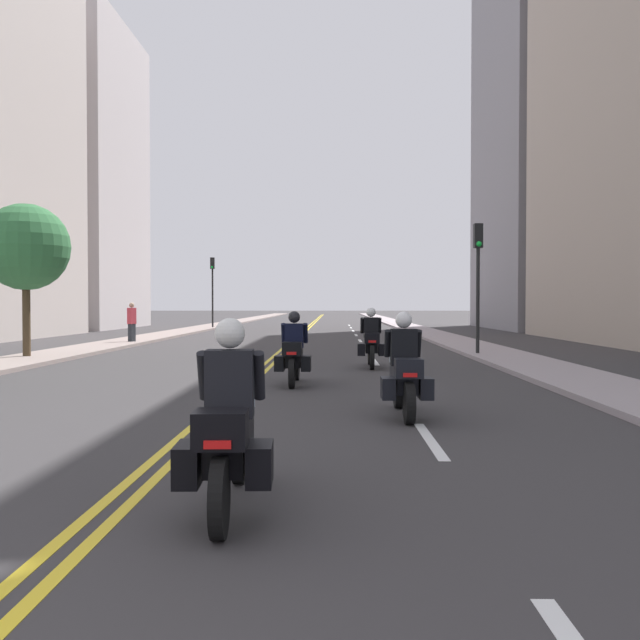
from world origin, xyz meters
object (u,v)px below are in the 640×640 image
at_px(traffic_light_far, 212,280).
at_px(motorcycle_2, 294,355).
at_px(motorcycle_3, 371,343).
at_px(street_tree_0, 26,247).
at_px(motorcycle_0, 229,433).
at_px(pedestrian_1, 132,323).
at_px(motorcycle_1, 404,375).
at_px(traffic_light_near, 478,265).

bearing_deg(traffic_light_far, motorcycle_2, -77.16).
relative_size(motorcycle_3, traffic_light_far, 0.43).
height_order(traffic_light_far, street_tree_0, traffic_light_far).
relative_size(motorcycle_0, pedestrian_1, 1.24).
bearing_deg(motorcycle_1, motorcycle_3, 90.10).
bearing_deg(pedestrian_1, traffic_light_near, 85.45).
bearing_deg(motorcycle_0, street_tree_0, 116.37).
distance_m(motorcycle_3, pedestrian_1, 14.67).
xyz_separation_m(motorcycle_0, pedestrian_1, (-7.90, 24.15, 0.27)).
distance_m(motorcycle_3, street_tree_0, 11.26).
xyz_separation_m(motorcycle_2, street_tree_0, (-8.74, 6.55, 2.85)).
distance_m(pedestrian_1, street_tree_0, 8.88).
distance_m(motorcycle_1, traffic_light_far, 39.27).
relative_size(motorcycle_1, traffic_light_near, 0.50).
relative_size(motorcycle_1, street_tree_0, 0.46).
relative_size(motorcycle_1, pedestrian_1, 1.23).
height_order(motorcycle_2, traffic_light_near, traffic_light_near).
bearing_deg(motorcycle_0, traffic_light_far, 97.42).
xyz_separation_m(traffic_light_far, street_tree_0, (-1.05, -27.21, 0.08)).
xyz_separation_m(motorcycle_3, traffic_light_far, (-9.58, 29.66, 2.75)).
xyz_separation_m(traffic_light_near, pedestrian_1, (-13.55, 6.84, -2.11)).
relative_size(motorcycle_2, pedestrian_1, 1.21).
bearing_deg(motorcycle_3, motorcycle_0, -97.31).
relative_size(traffic_light_near, street_tree_0, 0.90).
bearing_deg(pedestrian_1, motorcycle_3, 64.17).
distance_m(motorcycle_2, motorcycle_3, 4.51).
bearing_deg(motorcycle_2, motorcycle_0, -89.68).
bearing_deg(traffic_light_near, motorcycle_0, -108.06).
bearing_deg(motorcycle_0, pedestrian_1, 105.40).
distance_m(motorcycle_1, traffic_light_near, 13.13).
distance_m(motorcycle_0, motorcycle_3, 13.38).
height_order(traffic_light_near, traffic_light_far, traffic_light_far).
bearing_deg(traffic_light_far, pedestrian_1, -90.69).
bearing_deg(traffic_light_far, motorcycle_0, -79.85).
relative_size(traffic_light_near, traffic_light_far, 0.88).
bearing_deg(traffic_light_near, traffic_light_far, 117.50).
height_order(motorcycle_1, motorcycle_3, motorcycle_3).
bearing_deg(street_tree_0, motorcycle_2, -36.84).
bearing_deg(pedestrian_1, motorcycle_2, 50.05).
height_order(motorcycle_0, motorcycle_2, motorcycle_0).
height_order(motorcycle_1, traffic_light_far, traffic_light_far).
bearing_deg(street_tree_0, motorcycle_0, -60.91).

